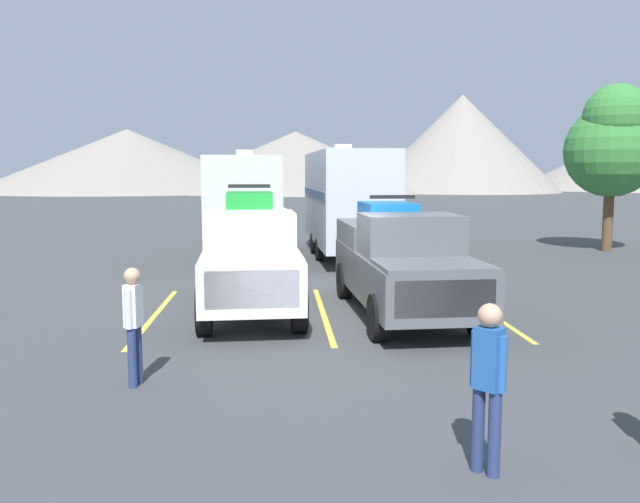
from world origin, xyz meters
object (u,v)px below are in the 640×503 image
(pickup_truck_b, at_px, (401,259))
(camper_trailer_b, at_px, (347,197))
(pickup_truck_a, at_px, (250,253))
(person_c, at_px, (488,377))
(camper_trailer_a, at_px, (245,200))
(person_a, at_px, (134,318))

(pickup_truck_b, relative_size, camper_trailer_b, 0.65)
(pickup_truck_a, bearing_deg, person_c, -71.72)
(pickup_truck_b, distance_m, camper_trailer_b, 9.26)
(camper_trailer_a, relative_size, person_a, 5.40)
(camper_trailer_b, bearing_deg, pickup_truck_a, -109.45)
(camper_trailer_a, height_order, camper_trailer_b, camper_trailer_b)
(pickup_truck_b, bearing_deg, camper_trailer_a, 111.46)
(camper_trailer_a, relative_size, person_c, 5.24)
(pickup_truck_a, relative_size, camper_trailer_a, 0.64)
(pickup_truck_a, relative_size, pickup_truck_b, 0.99)
(person_c, bearing_deg, pickup_truck_a, 108.28)
(pickup_truck_a, relative_size, person_c, 3.35)
(pickup_truck_b, height_order, camper_trailer_b, camper_trailer_b)
(pickup_truck_a, height_order, camper_trailer_b, camper_trailer_b)
(camper_trailer_a, bearing_deg, person_c, -79.30)
(camper_trailer_b, bearing_deg, person_a, -108.11)
(pickup_truck_a, bearing_deg, person_a, -105.79)
(pickup_truck_b, height_order, person_c, pickup_truck_b)
(pickup_truck_b, xyz_separation_m, camper_trailer_a, (-3.73, 9.50, 0.84))
(camper_trailer_a, distance_m, camper_trailer_b, 3.59)
(person_a, bearing_deg, camper_trailer_a, 86.38)
(camper_trailer_b, bearing_deg, person_c, -91.33)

